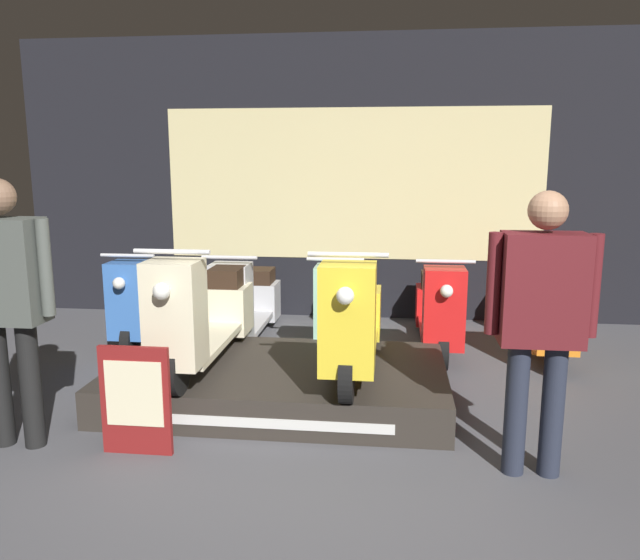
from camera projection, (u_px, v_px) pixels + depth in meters
name	position (u px, v px, depth m)	size (l,w,h in m)	color
ground_plane	(310.00, 469.00, 3.76)	(30.00, 30.00, 0.00)	#4C4C51
shop_wall_back	(353.00, 180.00, 7.11)	(7.77, 0.09, 3.20)	black
display_platform	(279.00, 382.00, 4.82)	(2.54, 1.48, 0.28)	#2D2823
scooter_display_left	(204.00, 315.00, 4.75)	(0.51, 1.79, 0.99)	black
scooter_display_right	(353.00, 319.00, 4.62)	(0.51, 1.79, 0.99)	black
scooter_backrow_0	(156.00, 302.00, 6.40)	(0.51, 1.79, 0.99)	black
scooter_backrow_1	(247.00, 304.00, 6.30)	(0.51, 1.79, 0.99)	black
scooter_backrow_2	(341.00, 307.00, 6.19)	(0.51, 1.79, 0.99)	black
scooter_backrow_3	(438.00, 310.00, 6.08)	(0.51, 1.79, 0.99)	black
scooter_backrow_4	(539.00, 312.00, 5.97)	(0.51, 1.79, 0.99)	black
person_left_browsing	(6.00, 290.00, 3.88)	(0.63, 0.26, 1.72)	black
person_right_browsing	(541.00, 310.00, 3.52)	(0.62, 0.26, 1.67)	#232838
price_sign_board	(136.00, 400.00, 3.89)	(0.45, 0.04, 0.70)	maroon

